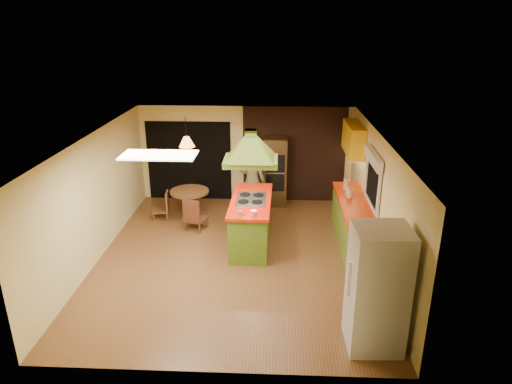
{
  "coord_description": "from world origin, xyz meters",
  "views": [
    {
      "loc": [
        0.79,
        -8.19,
        4.51
      ],
      "look_at": [
        0.38,
        0.73,
        1.15
      ],
      "focal_mm": 32.0,
      "sensor_mm": 36.0,
      "label": 1
    }
  ],
  "objects_px": {
    "man": "(252,182)",
    "canister_large": "(347,184)",
    "wall_oven": "(275,171)",
    "refrigerator": "(377,289)",
    "dining_table": "(190,199)",
    "kitchen_island": "(251,221)"
  },
  "relations": [
    {
      "from": "kitchen_island",
      "to": "refrigerator",
      "type": "xyz_separation_m",
      "value": [
        1.98,
        -3.17,
        0.43
      ]
    },
    {
      "from": "man",
      "to": "canister_large",
      "type": "height_order",
      "value": "man"
    },
    {
      "from": "man",
      "to": "wall_oven",
      "type": "distance_m",
      "value": 1.09
    },
    {
      "from": "man",
      "to": "canister_large",
      "type": "relative_size",
      "value": 8.03
    },
    {
      "from": "man",
      "to": "wall_oven",
      "type": "bearing_deg",
      "value": -102.11
    },
    {
      "from": "kitchen_island",
      "to": "canister_large",
      "type": "height_order",
      "value": "canister_large"
    },
    {
      "from": "man",
      "to": "dining_table",
      "type": "distance_m",
      "value": 1.57
    },
    {
      "from": "canister_large",
      "to": "dining_table",
      "type": "bearing_deg",
      "value": 175.18
    },
    {
      "from": "kitchen_island",
      "to": "man",
      "type": "height_order",
      "value": "man"
    },
    {
      "from": "man",
      "to": "canister_large",
      "type": "xyz_separation_m",
      "value": [
        2.17,
        -0.37,
        0.11
      ]
    },
    {
      "from": "kitchen_island",
      "to": "man",
      "type": "xyz_separation_m",
      "value": [
        -0.05,
        1.38,
        0.4
      ]
    },
    {
      "from": "wall_oven",
      "to": "dining_table",
      "type": "height_order",
      "value": "wall_oven"
    },
    {
      "from": "refrigerator",
      "to": "canister_large",
      "type": "height_order",
      "value": "refrigerator"
    },
    {
      "from": "man",
      "to": "refrigerator",
      "type": "bearing_deg",
      "value": 132.2
    },
    {
      "from": "refrigerator",
      "to": "canister_large",
      "type": "distance_m",
      "value": 4.19
    },
    {
      "from": "wall_oven",
      "to": "man",
      "type": "bearing_deg",
      "value": -118.78
    },
    {
      "from": "canister_large",
      "to": "kitchen_island",
      "type": "bearing_deg",
      "value": -154.58
    },
    {
      "from": "man",
      "to": "wall_oven",
      "type": "xyz_separation_m",
      "value": [
        0.55,
        0.94,
        -0.03
      ]
    },
    {
      "from": "refrigerator",
      "to": "canister_large",
      "type": "relative_size",
      "value": 8.23
    },
    {
      "from": "dining_table",
      "to": "man",
      "type": "bearing_deg",
      "value": 2.28
    },
    {
      "from": "dining_table",
      "to": "canister_large",
      "type": "xyz_separation_m",
      "value": [
        3.68,
        -0.31,
        0.55
      ]
    },
    {
      "from": "dining_table",
      "to": "canister_large",
      "type": "relative_size",
      "value": 4.06
    }
  ]
}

